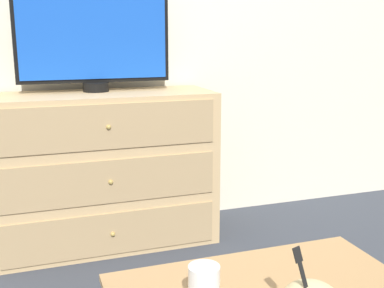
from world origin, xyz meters
TOP-DOWN VIEW (x-y plane):
  - ground_plane at (0.00, 0.00)m, footprint 12.00×12.00m
  - wall_back at (0.00, 0.03)m, footprint 12.00×0.05m
  - dresser at (0.05, -0.26)m, footprint 1.20×0.47m
  - tv at (0.03, -0.18)m, footprint 0.81×0.14m
  - drink_cup at (0.07, -1.78)m, footprint 0.08×0.08m

SIDE VIEW (x-z plane):
  - ground_plane at x=0.00m, z-range 0.00..0.00m
  - dresser at x=0.05m, z-range 0.00..0.85m
  - drink_cup at x=0.07m, z-range 0.47..0.58m
  - tv at x=0.03m, z-range 0.86..1.38m
  - wall_back at x=0.00m, z-range 0.00..2.60m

